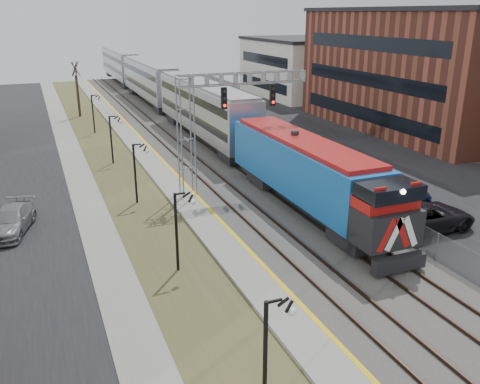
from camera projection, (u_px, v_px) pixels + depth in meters
street_west at (15, 185)px, 36.85m from camera, size 7.00×120.00×0.04m
sidewalk at (79, 178)px, 38.44m from camera, size 2.00×120.00×0.08m
grass_median at (119, 173)px, 39.51m from camera, size 4.00×120.00×0.06m
platform at (157, 168)px, 40.54m from camera, size 2.00×120.00×0.24m
ballast_bed at (216, 162)px, 42.33m from camera, size 8.00×120.00×0.20m
parking_lot at (339, 149)px, 46.61m from camera, size 16.00×120.00×0.04m
platform_edge at (168, 165)px, 40.82m from camera, size 0.24×120.00×0.01m
track_near at (193, 162)px, 41.56m from camera, size 1.58×120.00×0.15m
track_far at (233, 158)px, 42.80m from camera, size 1.58×120.00×0.15m
train at (164, 90)px, 61.94m from camera, size 3.00×85.85×5.33m
signal_gantry at (211, 113)px, 33.39m from camera, size 9.00×1.07×8.15m
lampposts at (175, 231)px, 24.26m from camera, size 0.14×62.14×4.00m
fence at (262, 149)px, 43.58m from camera, size 0.04×120.00×1.60m
car_lot_c at (425, 217)px, 28.94m from camera, size 6.01×2.89×1.65m
car_lot_d at (397, 193)px, 33.29m from camera, size 4.79×3.28×1.29m
car_lot_e at (273, 140)px, 46.95m from camera, size 4.78×3.28×1.51m
car_lot_f at (305, 140)px, 47.26m from camera, size 4.43×2.50×1.38m
car_street_b at (11, 221)px, 28.76m from camera, size 3.17×5.17×1.40m
car_lot_g at (256, 120)px, 55.65m from camera, size 4.40×2.44×1.42m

